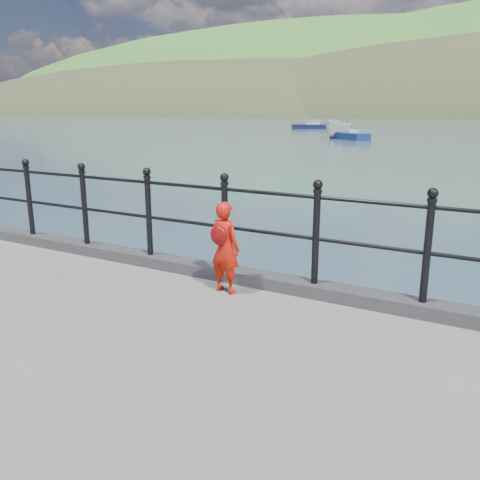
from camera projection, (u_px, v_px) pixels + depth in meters
The scene contains 7 objects.
ground at pixel (195, 336), 7.12m from camera, with size 600.00×600.00×0.00m, color #2D4251.
kerb at pixel (186, 266), 6.73m from camera, with size 60.00×0.30×0.15m, color #28282B.
railing at pixel (185, 211), 6.54m from camera, with size 18.11×0.11×1.20m.
child at pixel (225, 247), 5.86m from camera, with size 0.43×0.34×1.08m.
launch_white at pixel (338, 129), 54.31m from camera, with size 1.91×5.08×1.96m, color white.
sailboat_left at pixel (312, 127), 79.00m from camera, with size 6.18×4.98×8.73m.
sailboat_port at pixel (350, 136), 52.05m from camera, with size 5.05×4.65×7.68m.
Camera 1 is at (3.78, -5.40, 3.10)m, focal length 38.00 mm.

